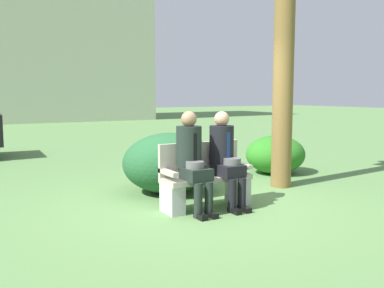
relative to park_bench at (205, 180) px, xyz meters
The scene contains 7 objects.
ground_plane 0.41m from the park_bench, 87.26° to the left, with size 80.00×80.00×0.00m, color #5C864A.
park_bench is the anchor object (origin of this frame).
seated_man_left 0.46m from the park_bench, 156.16° to the right, with size 0.34×0.72×1.34m.
seated_man_right 0.45m from the park_bench, 24.80° to the right, with size 0.34×0.72×1.33m.
shrub_near_bench 1.07m from the park_bench, 89.69° to the left, with size 1.53×1.40×0.95m, color #23562F.
shrub_mid_lawn 2.95m from the park_bench, 30.05° to the left, with size 1.20×1.10×0.75m, color #2C7A21.
building_backdrop 23.59m from the park_bench, 83.70° to the left, with size 11.84×7.57×13.75m.
Camera 1 is at (-3.05, -5.06, 1.57)m, focal length 39.94 mm.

